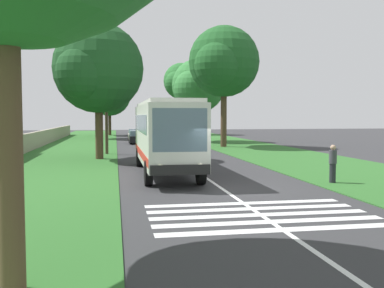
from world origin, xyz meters
name	(u,v)px	position (x,y,z in m)	size (l,w,h in m)	color
ground	(222,189)	(0.00, 0.00, 0.00)	(160.00, 160.00, 0.00)	#333335
grass_verge_left	(61,158)	(15.00, 8.20, 0.02)	(120.00, 8.00, 0.04)	#2D6628
grass_verge_right	(279,154)	(15.00, -8.20, 0.02)	(120.00, 8.00, 0.04)	#2D6628
centre_line	(174,156)	(15.00, 0.00, 0.00)	(110.00, 0.16, 0.01)	silver
coach_bus	(165,133)	(5.24, 1.80, 2.15)	(11.16, 2.62, 3.73)	silver
zebra_crossing	(261,215)	(-4.88, 0.00, 0.00)	(4.05, 6.80, 0.01)	silver
trailing_car_0	(184,141)	(22.72, -1.92, 0.67)	(4.30, 1.78, 1.43)	#B7A893
trailing_car_1	(137,137)	(30.91, 1.96, 0.67)	(4.30, 1.78, 1.43)	black
trailing_car_2	(136,135)	(36.32, 1.90, 0.67)	(4.30, 1.78, 1.43)	#B7A893
roadside_tree_left_0	(108,96)	(52.21, 5.31, 6.15)	(7.42, 6.54, 9.53)	#3D2D1E
roadside_tree_left_1	(98,91)	(42.07, 6.53, 6.32)	(6.98, 5.91, 9.39)	#3D2D1E
roadside_tree_left_3	(97,71)	(13.72, 5.55, 6.13)	(7.15, 6.18, 9.34)	#4C3826
roadside_tree_right_0	(197,87)	(32.84, -5.00, 6.32)	(7.58, 6.18, 9.56)	#3D2D1E
roadside_tree_right_1	(222,64)	(24.06, -5.82, 8.01)	(8.17, 6.78, 11.56)	#4C3826
roadside_tree_right_2	(181,82)	(53.40, -6.12, 8.42)	(7.22, 5.84, 11.50)	#3D2D1E
utility_pole	(106,96)	(17.66, 5.00, 4.57)	(0.24, 1.40, 8.77)	#473828
roadside_wall	(25,143)	(20.00, 11.60, 0.79)	(70.00, 0.40, 1.51)	#9E937F
pedestrian	(333,163)	(0.58, -5.18, 0.91)	(0.34, 0.34, 1.69)	#26262D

